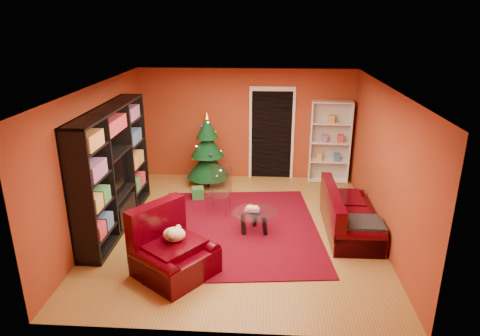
# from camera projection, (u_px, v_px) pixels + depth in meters

# --- Properties ---
(floor) EXTENTS (5.00, 5.50, 0.05)m
(floor) POSITION_uv_depth(u_px,v_px,m) (239.00, 230.00, 7.90)
(floor) COLOR olive
(floor) RESTS_ON ground
(ceiling) EXTENTS (5.00, 5.50, 0.05)m
(ceiling) POSITION_uv_depth(u_px,v_px,m) (238.00, 86.00, 7.01)
(ceiling) COLOR silver
(ceiling) RESTS_ON wall_back
(wall_back) EXTENTS (5.00, 0.05, 2.60)m
(wall_back) POSITION_uv_depth(u_px,v_px,m) (246.00, 124.00, 10.07)
(wall_back) COLOR #96381D
(wall_back) RESTS_ON ground
(wall_left) EXTENTS (0.05, 5.50, 2.60)m
(wall_left) POSITION_uv_depth(u_px,v_px,m) (97.00, 159.00, 7.61)
(wall_left) COLOR #96381D
(wall_left) RESTS_ON ground
(wall_right) EXTENTS (0.05, 5.50, 2.60)m
(wall_right) POSITION_uv_depth(u_px,v_px,m) (386.00, 165.00, 7.31)
(wall_right) COLOR #96381D
(wall_right) RESTS_ON ground
(doorway) EXTENTS (1.06, 0.60, 2.16)m
(doorway) POSITION_uv_depth(u_px,v_px,m) (272.00, 135.00, 10.07)
(doorway) COLOR black
(doorway) RESTS_ON floor
(rug) EXTENTS (3.25, 3.68, 0.02)m
(rug) POSITION_uv_depth(u_px,v_px,m) (238.00, 228.00, 7.89)
(rug) COLOR #540413
(rug) RESTS_ON floor
(media_unit) EXTENTS (0.45, 2.89, 2.22)m
(media_unit) POSITION_uv_depth(u_px,v_px,m) (113.00, 169.00, 7.70)
(media_unit) COLOR black
(media_unit) RESTS_ON floor
(christmas_tree) EXTENTS (1.16, 1.16, 1.73)m
(christmas_tree) POSITION_uv_depth(u_px,v_px,m) (208.00, 150.00, 9.67)
(christmas_tree) COLOR black
(christmas_tree) RESTS_ON floor
(gift_box_green) EXTENTS (0.30, 0.30, 0.25)m
(gift_box_green) POSITION_uv_depth(u_px,v_px,m) (198.00, 193.00, 9.16)
(gift_box_green) COLOR #237332
(gift_box_green) RESTS_ON floor
(gift_box_red) EXTENTS (0.27, 0.27, 0.23)m
(gift_box_red) POSITION_uv_depth(u_px,v_px,m) (202.00, 180.00, 9.91)
(gift_box_red) COLOR #9E1A13
(gift_box_red) RESTS_ON floor
(white_bookshelf) EXTENTS (0.92, 0.37, 1.96)m
(white_bookshelf) POSITION_uv_depth(u_px,v_px,m) (330.00, 142.00, 9.88)
(white_bookshelf) COLOR white
(white_bookshelf) RESTS_ON floor
(armchair) EXTENTS (1.54, 1.54, 0.86)m
(armchair) POSITION_uv_depth(u_px,v_px,m) (175.00, 249.00, 6.37)
(armchair) COLOR black
(armchair) RESTS_ON rug
(dog) EXTENTS (0.48, 0.50, 0.28)m
(dog) POSITION_uv_depth(u_px,v_px,m) (174.00, 234.00, 6.36)
(dog) COLOR beige
(dog) RESTS_ON armchair
(sofa) EXTENTS (0.86, 1.89, 0.81)m
(sofa) POSITION_uv_depth(u_px,v_px,m) (351.00, 211.00, 7.67)
(sofa) COLOR black
(sofa) RESTS_ON rug
(coffee_table) EXTENTS (0.87, 0.87, 0.50)m
(coffee_table) POSITION_uv_depth(u_px,v_px,m) (255.00, 222.00, 7.69)
(coffee_table) COLOR gray
(coffee_table) RESTS_ON rug
(acrylic_chair) EXTENTS (0.49, 0.53, 0.86)m
(acrylic_chair) POSITION_uv_depth(u_px,v_px,m) (219.00, 193.00, 8.37)
(acrylic_chair) COLOR #66605B
(acrylic_chair) RESTS_ON rug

